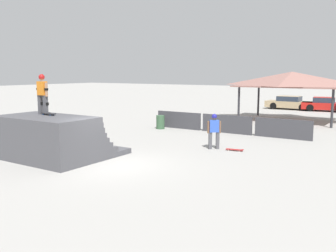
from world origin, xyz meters
name	(u,v)px	position (x,y,z in m)	size (l,w,h in m)	color
ground_plane	(112,165)	(0.00, 0.00, 0.00)	(160.00, 160.00, 0.00)	#A3A09B
quarter_pipe_ramp	(53,139)	(-2.79, -0.46, 0.80)	(4.11, 3.98, 1.78)	#4C4C51
skater_on_deck	(42,91)	(-3.46, -0.35, 2.75)	(0.72, 0.25, 1.68)	#4C4C51
skateboard_on_deck	(49,114)	(-3.03, -0.43, 1.84)	(0.84, 0.27, 0.09)	blue
bystander_walking	(214,128)	(1.92, 4.91, 0.97)	(0.57, 0.47, 1.65)	#4C4C51
skateboard_on_ground	(235,150)	(2.93, 5.05, 0.06)	(0.82, 0.31, 0.09)	silver
barrier_fence	(227,124)	(0.49, 9.47, 0.53)	(9.69, 0.12, 1.05)	#3D3D42
pavilion_shelter	(292,79)	(2.10, 17.05, 3.01)	(7.46, 4.84, 3.57)	#2D2D33
trash_bin	(160,122)	(-3.66, 8.67, 0.42)	(0.52, 0.52, 0.85)	#385B3D
parked_car_tan	(290,103)	(-0.29, 25.69, 0.60)	(4.49, 1.87, 1.27)	tan
parked_car_red	(325,105)	(2.83, 25.72, 0.60)	(4.19, 2.22, 1.27)	red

